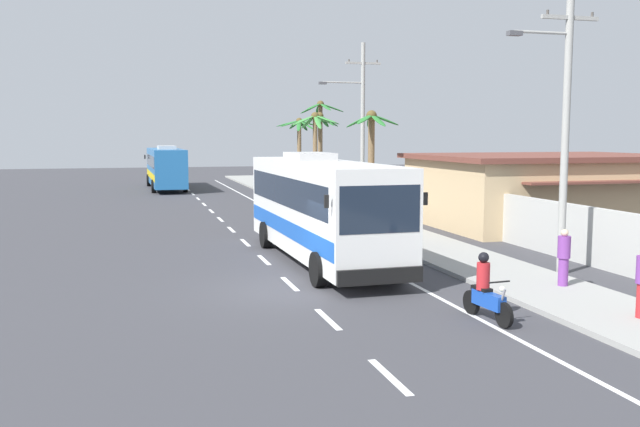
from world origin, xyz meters
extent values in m
plane|color=#3A3A3F|center=(0.00, 0.00, 0.00)|extent=(160.00, 160.00, 0.00)
cube|color=#999993|center=(6.80, 10.00, 0.07)|extent=(3.20, 90.00, 0.14)
cube|color=white|center=(0.00, -7.51, 0.00)|extent=(0.16, 2.00, 0.01)
cube|color=white|center=(0.00, -3.35, 0.00)|extent=(0.16, 2.00, 0.01)
cube|color=white|center=(0.00, 0.81, 0.00)|extent=(0.16, 2.00, 0.01)
cube|color=white|center=(0.00, 4.98, 0.00)|extent=(0.16, 2.00, 0.01)
cube|color=white|center=(0.00, 9.14, 0.00)|extent=(0.16, 2.00, 0.01)
cube|color=white|center=(0.00, 13.30, 0.00)|extent=(0.16, 2.00, 0.01)
cube|color=white|center=(0.00, 17.47, 0.00)|extent=(0.16, 2.00, 0.01)
cube|color=white|center=(0.00, 21.63, 0.00)|extent=(0.16, 2.00, 0.01)
cube|color=white|center=(0.00, 25.79, 0.00)|extent=(0.16, 2.00, 0.01)
cube|color=white|center=(0.00, 29.95, 0.00)|extent=(0.16, 2.00, 0.01)
cube|color=white|center=(0.00, 34.12, 0.00)|extent=(0.16, 2.00, 0.01)
cube|color=white|center=(0.00, 38.28, 0.00)|extent=(0.16, 2.00, 0.01)
cube|color=white|center=(0.00, 42.44, 0.00)|extent=(0.16, 2.00, 0.01)
cube|color=white|center=(0.00, 46.61, 0.00)|extent=(0.16, 2.00, 0.01)
cube|color=white|center=(3.55, 15.00, 0.00)|extent=(0.14, 70.00, 0.01)
cube|color=#B2B2AD|center=(10.60, 14.00, 1.01)|extent=(0.24, 60.00, 2.01)
cube|color=white|center=(1.90, 4.24, 1.96)|extent=(2.79, 11.48, 3.14)
cube|color=#192333|center=(1.89, 4.44, 2.51)|extent=(2.80, 10.57, 1.00)
cube|color=#192333|center=(2.02, -1.43, 2.43)|extent=(2.35, 0.15, 1.32)
cube|color=blue|center=(1.90, 4.24, 1.25)|extent=(2.82, 11.25, 0.56)
cube|color=black|center=(2.02, -1.52, 0.59)|extent=(2.50, 0.21, 0.44)
cube|color=#B7B7B7|center=(1.87, 5.67, 3.67)|extent=(1.45, 2.54, 0.28)
cube|color=black|center=(3.47, -1.19, 2.66)|extent=(0.12, 0.08, 0.36)
cube|color=black|center=(0.56, -1.25, 2.66)|extent=(0.12, 0.08, 0.36)
cylinder|color=black|center=(3.23, 0.27, 0.52)|extent=(0.34, 1.05, 1.04)
cylinder|color=black|center=(0.73, 0.21, 0.52)|extent=(0.34, 1.05, 1.04)
cylinder|color=black|center=(3.07, 7.69, 0.52)|extent=(0.34, 1.05, 1.04)
cylinder|color=black|center=(0.57, 7.64, 0.52)|extent=(0.34, 1.05, 1.04)
cube|color=#2366A8|center=(-1.72, 39.36, 1.86)|extent=(2.74, 11.71, 2.95)
cube|color=#192333|center=(-1.71, 39.16, 2.38)|extent=(2.75, 10.78, 0.94)
cube|color=#192333|center=(-1.86, 45.14, 2.30)|extent=(2.27, 0.15, 1.24)
cube|color=yellow|center=(-1.72, 39.36, 1.20)|extent=(2.77, 11.47, 0.53)
cube|color=black|center=(-1.86, 45.23, 0.59)|extent=(2.42, 0.22, 0.44)
cube|color=#B7B7B7|center=(-1.68, 37.90, 3.48)|extent=(1.41, 2.59, 0.28)
cube|color=black|center=(-3.26, 44.90, 2.53)|extent=(0.12, 0.08, 0.36)
cube|color=black|center=(-0.44, 44.97, 2.53)|extent=(0.12, 0.08, 0.36)
cylinder|color=black|center=(-3.02, 43.41, 0.52)|extent=(0.34, 1.05, 1.04)
cylinder|color=black|center=(-0.61, 43.46, 0.52)|extent=(0.34, 1.05, 1.04)
cylinder|color=black|center=(-2.84, 35.84, 0.52)|extent=(0.34, 1.05, 1.04)
cylinder|color=black|center=(-0.43, 35.89, 0.52)|extent=(0.34, 1.05, 1.04)
cylinder|color=black|center=(3.72, -5.16, 0.30)|extent=(0.15, 0.61, 0.60)
cylinder|color=black|center=(3.60, -3.80, 0.30)|extent=(0.17, 0.61, 0.60)
cube|color=#1947B2|center=(3.66, -4.53, 0.52)|extent=(0.34, 1.12, 0.36)
cube|color=black|center=(3.64, -4.23, 0.72)|extent=(0.29, 0.62, 0.12)
cylinder|color=gray|center=(3.71, -5.04, 0.60)|extent=(0.09, 0.32, 0.67)
cylinder|color=black|center=(3.70, -4.94, 1.04)|extent=(0.56, 0.09, 0.04)
sphere|color=#EAEACC|center=(3.71, -5.06, 0.90)|extent=(0.14, 0.14, 0.14)
cylinder|color=red|center=(3.64, -4.28, 1.05)|extent=(0.32, 0.32, 0.66)
sphere|color=black|center=(3.64, -4.28, 1.51)|extent=(0.26, 0.26, 0.26)
cylinder|color=black|center=(4.09, 11.79, 0.30)|extent=(0.13, 0.60, 0.60)
cylinder|color=black|center=(4.16, 13.14, 0.30)|extent=(0.15, 0.60, 0.60)
cube|color=red|center=(4.12, 12.41, 0.52)|extent=(0.29, 1.11, 0.36)
cube|color=black|center=(4.14, 12.71, 0.72)|extent=(0.27, 0.61, 0.12)
cylinder|color=gray|center=(4.10, 11.91, 0.60)|extent=(0.07, 0.32, 0.67)
cylinder|color=black|center=(4.10, 12.01, 1.04)|extent=(0.56, 0.07, 0.04)
sphere|color=#EAEACC|center=(4.10, 11.89, 0.90)|extent=(0.14, 0.14, 0.14)
cylinder|color=#75388E|center=(4.14, 12.66, 1.05)|extent=(0.32, 0.32, 0.66)
sphere|color=blue|center=(4.14, 12.66, 1.51)|extent=(0.26, 0.26, 0.26)
cylinder|color=beige|center=(6.26, 19.21, 0.57)|extent=(0.28, 0.28, 0.85)
cylinder|color=black|center=(6.26, 19.21, 1.33)|extent=(0.36, 0.36, 0.67)
sphere|color=brown|center=(6.26, 19.21, 1.76)|extent=(0.21, 0.21, 0.21)
cylinder|color=#75388E|center=(7.38, -2.10, 0.54)|extent=(0.28, 0.28, 0.80)
cylinder|color=#75388E|center=(7.38, -2.10, 1.26)|extent=(0.36, 0.36, 0.63)
sphere|color=beige|center=(7.38, -2.10, 1.67)|extent=(0.21, 0.21, 0.21)
cylinder|color=#9E9E99|center=(8.69, -0.06, 4.90)|extent=(0.24, 0.24, 9.80)
cube|color=#9E9E99|center=(8.69, -0.06, 8.04)|extent=(1.97, 0.12, 0.12)
cylinder|color=#4C4742|center=(7.90, -0.06, 8.16)|extent=(0.08, 0.08, 0.16)
cylinder|color=#4C4742|center=(9.48, -0.06, 8.16)|extent=(0.08, 0.08, 0.16)
cylinder|color=#9E9E99|center=(7.74, -0.06, 7.56)|extent=(1.90, 0.09, 0.09)
cube|color=#4C4C51|center=(6.79, -0.06, 7.50)|extent=(0.44, 0.24, 0.14)
cylinder|color=#9E9E99|center=(8.54, 19.24, 4.86)|extent=(0.24, 0.24, 9.71)
cube|color=#9E9E99|center=(8.54, 19.24, 8.56)|extent=(2.12, 0.12, 0.12)
cylinder|color=#4C4742|center=(7.69, 19.24, 8.68)|extent=(0.08, 0.08, 0.16)
cylinder|color=#4C4742|center=(9.39, 19.24, 8.68)|extent=(0.08, 0.08, 0.16)
cylinder|color=#9E9E99|center=(7.34, 19.24, 7.44)|extent=(2.41, 0.09, 0.09)
cube|color=#4C4C51|center=(6.13, 19.24, 7.38)|extent=(0.44, 0.24, 0.14)
cylinder|color=brown|center=(7.69, 15.32, 2.71)|extent=(0.35, 0.35, 5.41)
ellipsoid|color=#28702D|center=(8.43, 15.26, 5.24)|extent=(1.55, 0.48, 0.66)
ellipsoid|color=#28702D|center=(7.88, 16.00, 5.16)|extent=(0.74, 1.52, 0.80)
ellipsoid|color=#28702D|center=(7.15, 15.79, 5.18)|extent=(1.35, 1.26, 0.76)
ellipsoid|color=#28702D|center=(7.13, 14.81, 5.26)|extent=(1.38, 1.30, 0.62)
ellipsoid|color=#28702D|center=(7.80, 14.60, 5.20)|extent=(0.58, 1.54, 0.73)
sphere|color=brown|center=(7.69, 15.32, 5.46)|extent=(0.56, 0.56, 0.56)
cylinder|color=brown|center=(9.59, 39.28, 2.81)|extent=(0.36, 0.36, 5.62)
ellipsoid|color=#28702D|center=(10.58, 39.29, 5.42)|extent=(2.01, 0.37, 0.71)
ellipsoid|color=#28702D|center=(10.14, 40.04, 5.29)|extent=(1.41, 1.77, 0.97)
ellipsoid|color=#28702D|center=(9.39, 40.23, 5.36)|extent=(0.76, 2.01, 0.82)
ellipsoid|color=#28702D|center=(8.66, 39.62, 5.46)|extent=(2.02, 1.03, 0.64)
ellipsoid|color=#28702D|center=(8.68, 38.88, 5.44)|extent=(1.99, 1.14, 0.67)
ellipsoid|color=#28702D|center=(9.34, 38.40, 5.25)|extent=(0.85, 1.92, 1.04)
ellipsoid|color=#28702D|center=(10.06, 38.46, 5.31)|extent=(1.27, 1.87, 0.92)
sphere|color=brown|center=(9.59, 39.28, 5.67)|extent=(0.56, 0.56, 0.56)
cylinder|color=brown|center=(8.95, 30.22, 2.90)|extent=(0.26, 0.26, 5.80)
ellipsoid|color=#28702D|center=(9.67, 30.28, 5.49)|extent=(1.53, 0.49, 0.92)
ellipsoid|color=#28702D|center=(9.43, 30.75, 5.48)|extent=(1.26, 1.35, 0.95)
ellipsoid|color=#28702D|center=(8.92, 30.99, 5.59)|extent=(0.43, 1.60, 0.72)
ellipsoid|color=#28702D|center=(8.20, 30.47, 5.69)|extent=(1.66, 0.87, 0.54)
ellipsoid|color=#28702D|center=(8.30, 29.79, 5.64)|extent=(1.55, 1.18, 0.64)
ellipsoid|color=#28702D|center=(8.70, 29.55, 5.48)|extent=(0.86, 1.52, 0.94)
ellipsoid|color=#28702D|center=(9.29, 29.56, 5.52)|extent=(1.02, 1.52, 0.87)
sphere|color=brown|center=(8.95, 30.22, 5.85)|extent=(0.56, 0.56, 0.56)
cylinder|color=brown|center=(10.09, 34.17, 3.42)|extent=(0.33, 0.33, 6.84)
ellipsoid|color=#28702D|center=(11.06, 34.16, 6.61)|extent=(1.97, 0.38, 0.76)
ellipsoid|color=#28702D|center=(10.21, 35.13, 6.61)|extent=(0.59, 1.99, 0.78)
ellipsoid|color=#28702D|center=(9.45, 34.87, 6.56)|extent=(1.58, 1.66, 0.87)
ellipsoid|color=#28702D|center=(9.37, 33.51, 6.67)|extent=(1.72, 1.61, 0.66)
ellipsoid|color=#28702D|center=(10.23, 33.21, 6.64)|extent=(0.64, 2.01, 0.72)
sphere|color=brown|center=(10.09, 34.17, 6.89)|extent=(0.56, 0.56, 0.56)
cylinder|color=brown|center=(7.91, 27.60, 2.86)|extent=(0.32, 0.32, 5.71)
ellipsoid|color=#3D893D|center=(8.83, 27.72, 5.51)|extent=(1.93, 0.61, 0.72)
ellipsoid|color=#3D893D|center=(8.63, 28.21, 5.56)|extent=(1.70, 1.51, 0.62)
ellipsoid|color=#3D893D|center=(7.65, 28.43, 5.38)|extent=(0.88, 1.83, 0.98)
ellipsoid|color=#3D893D|center=(7.12, 28.07, 5.47)|extent=(1.79, 1.27, 0.80)
ellipsoid|color=#3D893D|center=(7.05, 27.30, 5.46)|extent=(1.88, 0.96, 0.81)
ellipsoid|color=#3D893D|center=(7.87, 26.74, 5.34)|extent=(0.44, 1.78, 1.05)
ellipsoid|color=#3D893D|center=(8.42, 26.81, 5.55)|extent=(1.34, 1.80, 0.65)
sphere|color=brown|center=(7.91, 27.60, 5.76)|extent=(0.56, 0.56, 0.56)
cube|color=tan|center=(15.30, 10.96, 1.63)|extent=(11.43, 8.67, 3.26)
cube|color=brown|center=(15.30, 10.96, 3.38)|extent=(12.12, 9.19, 0.24)
cube|color=brown|center=(15.30, 6.27, 2.44)|extent=(8.00, 0.80, 0.10)
camera|label=1|loc=(-4.50, -19.11, 4.43)|focal=38.91mm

